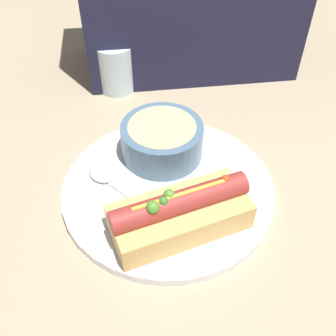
% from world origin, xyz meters
% --- Properties ---
extents(ground_plane, '(4.00, 4.00, 0.00)m').
position_xyz_m(ground_plane, '(0.00, 0.00, 0.00)').
color(ground_plane, tan).
extents(dinner_plate, '(0.30, 0.30, 0.01)m').
position_xyz_m(dinner_plate, '(0.00, 0.00, 0.01)').
color(dinner_plate, white).
rests_on(dinner_plate, ground_plane).
extents(hot_dog, '(0.19, 0.12, 0.07)m').
position_xyz_m(hot_dog, '(0.01, -0.07, 0.04)').
color(hot_dog, '#DBAD60').
rests_on(hot_dog, dinner_plate).
extents(soup_bowl, '(0.12, 0.12, 0.05)m').
position_xyz_m(soup_bowl, '(-0.00, 0.07, 0.04)').
color(soup_bowl, slate).
rests_on(soup_bowl, dinner_plate).
extents(spoon, '(0.11, 0.12, 0.01)m').
position_xyz_m(spoon, '(-0.08, 0.01, 0.02)').
color(spoon, '#B7B7BC').
rests_on(spoon, dinner_plate).
extents(drinking_glass, '(0.07, 0.07, 0.09)m').
position_xyz_m(drinking_glass, '(-0.06, 0.28, 0.04)').
color(drinking_glass, silver).
rests_on(drinking_glass, ground_plane).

